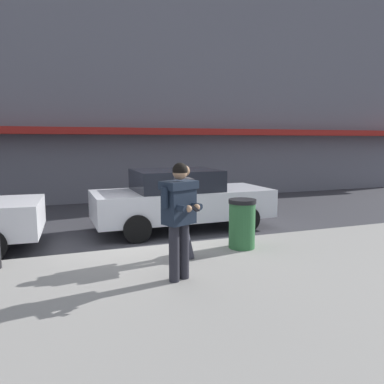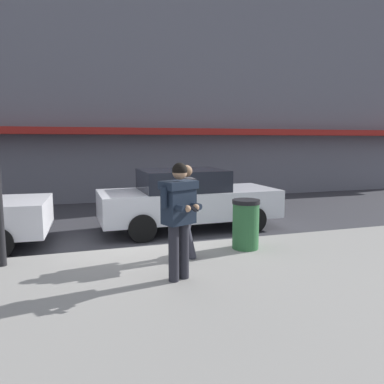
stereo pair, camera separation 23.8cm
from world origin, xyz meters
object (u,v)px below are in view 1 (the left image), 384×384
object	(u,v)px
parked_sedan_mid	(181,199)
man_texting_on_phone	(179,209)
trash_bin	(242,223)
pedestrian_with_bag	(184,206)

from	to	relation	value
parked_sedan_mid	man_texting_on_phone	size ratio (longest dim) A/B	2.51
man_texting_on_phone	trash_bin	bearing A→B (deg)	35.91
man_texting_on_phone	pedestrian_with_bag	bearing A→B (deg)	67.31
parked_sedan_mid	man_texting_on_phone	bearing A→B (deg)	-108.70
parked_sedan_mid	man_texting_on_phone	xyz separation A→B (m)	(-1.25, -3.71, 0.46)
man_texting_on_phone	pedestrian_with_bag	world-z (taller)	man_texting_on_phone
trash_bin	pedestrian_with_bag	bearing A→B (deg)	-169.89
parked_sedan_mid	man_texting_on_phone	distance (m)	3.94
parked_sedan_mid	man_texting_on_phone	world-z (taller)	man_texting_on_phone
pedestrian_with_bag	man_texting_on_phone	bearing A→B (deg)	-112.69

